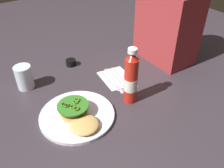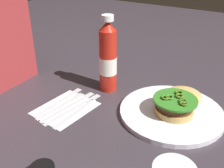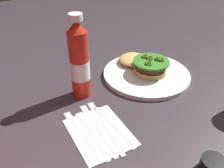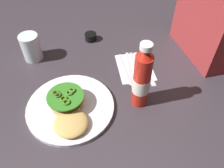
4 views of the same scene
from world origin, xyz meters
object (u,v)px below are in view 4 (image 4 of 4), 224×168
object	(u,v)px
condiment_cup	(91,37)
diner_person	(223,1)
fork_utensil	(141,69)
ketchup_bottle	(142,79)
burger_sandwich	(68,108)
spoon_utensil	(127,73)
table_knife	(131,72)
steak_knife	(136,71)
napkin	(135,67)
dinner_plate	(71,107)
butter_knife	(147,70)
water_glass	(31,47)

from	to	relation	value
condiment_cup	diner_person	xyz separation A→B (m)	(0.22, 0.46, 0.21)
condiment_cup	fork_utensil	distance (m)	0.29
ketchup_bottle	fork_utensil	world-z (taller)	ketchup_bottle
burger_sandwich	spoon_utensil	size ratio (longest dim) A/B	1.11
condiment_cup	table_knife	size ratio (longest dim) A/B	0.25
burger_sandwich	steak_knife	xyz separation A→B (m)	(-0.13, 0.29, -0.03)
burger_sandwich	ketchup_bottle	world-z (taller)	ketchup_bottle
condiment_cup	table_knife	xyz separation A→B (m)	(0.26, 0.10, -0.01)
condiment_cup	fork_utensil	world-z (taller)	condiment_cup
ketchup_bottle	napkin	bearing A→B (deg)	163.92
burger_sandwich	diner_person	bearing A→B (deg)	105.29
dinner_plate	burger_sandwich	distance (m)	0.04
ketchup_bottle	butter_knife	bearing A→B (deg)	147.65
ketchup_bottle	fork_utensil	distance (m)	0.19
water_glass	diner_person	bearing A→B (deg)	77.35
napkin	fork_utensil	xyz separation A→B (m)	(0.02, 0.02, 0.00)
table_knife	burger_sandwich	bearing A→B (deg)	-64.14
burger_sandwich	condiment_cup	bearing A→B (deg)	156.90
ketchup_bottle	condiment_cup	bearing A→B (deg)	-168.86
spoon_utensil	steak_knife	xyz separation A→B (m)	(0.00, 0.04, 0.00)
water_glass	table_knife	distance (m)	0.42
water_glass	napkin	xyz separation A→B (m)	(0.18, 0.39, -0.05)
table_knife	steak_knife	size ratio (longest dim) A/B	1.02
steak_knife	butter_knife	bearing A→B (deg)	83.78
fork_utensil	napkin	bearing A→B (deg)	-140.53
dinner_plate	condiment_cup	world-z (taller)	condiment_cup
water_glass	butter_knife	xyz separation A→B (m)	(0.21, 0.43, -0.05)
ketchup_bottle	napkin	world-z (taller)	ketchup_bottle
spoon_utensil	fork_utensil	bearing A→B (deg)	92.30
fork_utensil	condiment_cup	bearing A→B (deg)	-150.33
water_glass	diner_person	world-z (taller)	diner_person
condiment_cup	napkin	world-z (taller)	condiment_cup
dinner_plate	fork_utensil	xyz separation A→B (m)	(-0.11, 0.30, -0.00)
condiment_cup	napkin	size ratio (longest dim) A/B	0.31
water_glass	fork_utensil	bearing A→B (deg)	63.68
steak_knife	butter_knife	size ratio (longest dim) A/B	1.05
spoon_utensil	butter_knife	distance (m)	0.08
condiment_cup	spoon_utensil	bearing A→B (deg)	18.44
burger_sandwich	ketchup_bottle	xyz separation A→B (m)	(0.02, 0.25, 0.08)
steak_knife	dinner_plate	bearing A→B (deg)	-69.64
burger_sandwich	steak_knife	world-z (taller)	burger_sandwich
dinner_plate	napkin	distance (m)	0.31
napkin	spoon_utensil	distance (m)	0.05
fork_utensil	butter_knife	size ratio (longest dim) A/B	0.93
napkin	diner_person	xyz separation A→B (m)	(-0.02, 0.33, 0.23)
diner_person	table_knife	bearing A→B (deg)	-83.44
spoon_utensil	fork_utensil	world-z (taller)	same
ketchup_bottle	butter_knife	size ratio (longest dim) A/B	1.25
ketchup_bottle	spoon_utensil	xyz separation A→B (m)	(-0.15, 0.01, -0.11)
burger_sandwich	table_knife	distance (m)	0.30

